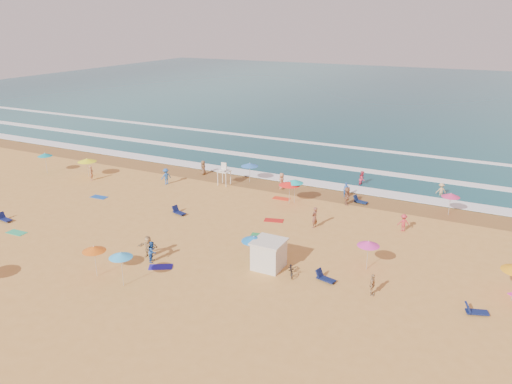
% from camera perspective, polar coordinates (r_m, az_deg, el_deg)
% --- Properties ---
extents(ground, '(220.00, 220.00, 0.00)m').
position_cam_1_polar(ground, '(43.01, -4.58, -4.10)').
color(ground, gold).
rests_on(ground, ground).
extents(ocean, '(220.00, 140.00, 0.18)m').
position_cam_1_polar(ocean, '(120.62, 16.79, 10.46)').
color(ocean, '#0C4756').
rests_on(ocean, ground).
extents(wet_sand, '(220.00, 220.00, 0.00)m').
position_cam_1_polar(wet_sand, '(53.35, 2.35, 0.69)').
color(wet_sand, olive).
rests_on(wet_sand, ground).
extents(surf_foam, '(200.00, 18.70, 0.05)m').
position_cam_1_polar(surf_foam, '(61.10, 5.78, 3.15)').
color(surf_foam, white).
rests_on(surf_foam, ground).
extents(cabana, '(2.00, 2.00, 2.00)m').
position_cam_1_polar(cabana, '(35.98, 1.47, -7.21)').
color(cabana, silver).
rests_on(cabana, ground).
extents(cabana_roof, '(2.20, 2.20, 0.12)m').
position_cam_1_polar(cabana_roof, '(35.52, 1.48, -5.68)').
color(cabana_roof, silver).
rests_on(cabana_roof, cabana).
extents(bicycle, '(1.24, 1.72, 0.86)m').
position_cam_1_polar(bicycle, '(35.32, 4.07, -8.83)').
color(bicycle, black).
rests_on(bicycle, ground).
extents(lifeguard_stand, '(1.20, 1.20, 2.10)m').
position_cam_1_polar(lifeguard_stand, '(53.46, -3.66, 1.89)').
color(lifeguard_stand, white).
rests_on(lifeguard_stand, ground).
extents(beach_umbrellas, '(61.86, 30.83, 0.77)m').
position_cam_1_polar(beach_umbrellas, '(40.86, 1.48, -2.17)').
color(beach_umbrellas, '#DD3170').
rests_on(beach_umbrellas, ground).
extents(loungers, '(49.24, 27.94, 0.34)m').
position_cam_1_polar(loungers, '(37.66, 2.91, -7.36)').
color(loungers, '#101851').
rests_on(loungers, ground).
extents(towels, '(49.50, 23.52, 0.03)m').
position_cam_1_polar(towels, '(41.47, -3.50, -4.98)').
color(towels, '#CD5019').
rests_on(towels, ground).
extents(beachgoers, '(46.04, 25.54, 2.10)m').
position_cam_1_polar(beachgoers, '(47.33, -0.43, -0.74)').
color(beachgoers, '#DC3754').
rests_on(beachgoers, ground).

